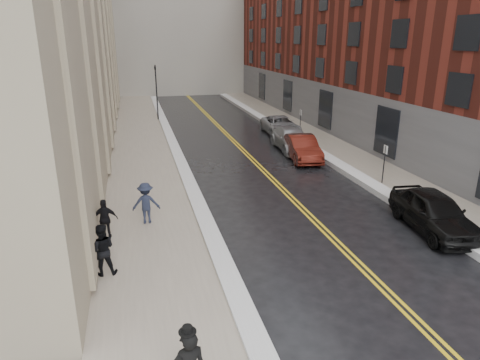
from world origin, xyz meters
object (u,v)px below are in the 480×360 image
car_maroon (302,148)px  pedestrian_c (105,219)px  car_silver_near (292,139)px  pedestrian_a (102,250)px  car_black (434,212)px  pedestrian_b (146,203)px  car_silver_far (281,126)px

car_maroon → pedestrian_c: bearing=-134.6°
car_silver_near → pedestrian_a: bearing=-126.8°
car_black → pedestrian_a: 12.98m
car_maroon → pedestrian_c: size_ratio=2.95×
pedestrian_b → pedestrian_a: bearing=72.0°
car_silver_far → pedestrian_a: size_ratio=2.94×
car_black → pedestrian_a: size_ratio=2.72×
car_black → pedestrian_a: pedestrian_a is taller
car_black → car_silver_far: (0.00, 19.07, -0.10)m
car_silver_near → car_silver_far: car_silver_near is taller
car_maroon → car_silver_far: car_maroon is taller
car_maroon → car_silver_near: size_ratio=0.90×
car_black → pedestrian_b: 11.88m
car_silver_far → pedestrian_a: bearing=-121.0°
pedestrian_a → pedestrian_c: size_ratio=1.10×
car_black → car_maroon: (-1.17, 11.45, -0.04)m
car_black → pedestrian_b: size_ratio=2.74×
car_silver_far → pedestrian_c: (-12.99, -16.92, 0.23)m
car_silver_near → pedestrian_b: pedestrian_b is taller
car_silver_far → pedestrian_b: (-11.41, -15.76, 0.31)m
car_silver_far → pedestrian_a: pedestrian_a is taller
car_maroon → car_silver_far: 7.71m
pedestrian_a → pedestrian_b: 4.18m
pedestrian_c → pedestrian_b: bearing=-143.0°
pedestrian_b → pedestrian_c: size_ratio=1.09×
car_silver_far → pedestrian_b: pedestrian_b is taller
car_silver_near → pedestrian_b: 14.99m
car_silver_near → pedestrian_a: size_ratio=2.98×
pedestrian_a → pedestrian_c: 2.72m
pedestrian_b → pedestrian_c: pedestrian_b is taller
car_maroon → pedestrian_b: pedestrian_b is taller
car_silver_far → car_silver_near: bearing=-97.9°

